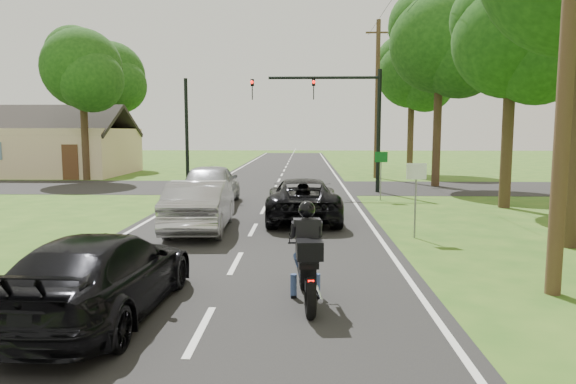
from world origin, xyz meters
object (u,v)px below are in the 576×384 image
at_px(dark_suv, 303,199).
at_px(silver_sedan, 200,205).
at_px(sign_green, 381,164).
at_px(dark_car_behind, 101,275).
at_px(traffic_signal, 341,108).
at_px(utility_pole_near, 570,12).
at_px(sign_white, 416,182).
at_px(utility_pole_far, 377,99).
at_px(motorcycle_rider, 307,264).
at_px(silver_suv, 211,184).

bearing_deg(dark_suv, silver_sedan, 31.85).
bearing_deg(sign_green, dark_car_behind, -114.69).
height_order(traffic_signal, utility_pole_near, utility_pole_near).
height_order(dark_car_behind, sign_white, sign_white).
xyz_separation_m(traffic_signal, utility_pole_near, (2.86, -16.00, 0.95)).
height_order(silver_sedan, sign_white, sign_white).
distance_m(traffic_signal, sign_green, 4.24).
height_order(dark_suv, utility_pole_far, utility_pole_far).
bearing_deg(motorcycle_rider, silver_suv, 103.30).
xyz_separation_m(utility_pole_near, sign_green, (-1.30, 12.98, -3.49)).
xyz_separation_m(utility_pole_near, sign_white, (-1.50, 4.98, -3.49)).
relative_size(motorcycle_rider, dark_car_behind, 0.45).
distance_m(dark_car_behind, utility_pole_far, 26.99).
bearing_deg(traffic_signal, dark_car_behind, -106.19).
xyz_separation_m(silver_suv, utility_pole_near, (8.43, -11.22, 4.21)).
bearing_deg(motorcycle_rider, silver_sedan, 111.41).
distance_m(utility_pole_near, utility_pole_far, 24.00).
relative_size(motorcycle_rider, sign_green, 1.00).
xyz_separation_m(motorcycle_rider, sign_green, (3.28, 13.71, 0.87)).
distance_m(utility_pole_far, sign_green, 11.63).
bearing_deg(silver_suv, sign_white, 135.73).
bearing_deg(motorcycle_rider, traffic_signal, 79.60).
distance_m(dark_suv, utility_pole_far, 17.33).
relative_size(motorcycle_rider, sign_white, 1.00).
bearing_deg(sign_green, utility_pole_far, 83.27).
relative_size(dark_suv, sign_white, 2.42).
xyz_separation_m(utility_pole_near, utility_pole_far, (0.00, 24.00, 0.00)).
bearing_deg(utility_pole_far, silver_sedan, -113.21).
bearing_deg(silver_suv, utility_pole_far, -125.65).
relative_size(motorcycle_rider, traffic_signal, 0.33).
bearing_deg(dark_car_behind, silver_suv, -85.35).
height_order(silver_sedan, utility_pole_near, utility_pole_near).
relative_size(silver_suv, utility_pole_near, 0.51).
relative_size(silver_suv, sign_green, 2.38).
xyz_separation_m(motorcycle_rider, traffic_signal, (1.72, 16.73, 3.41)).
xyz_separation_m(silver_suv, utility_pole_far, (8.43, 12.78, 4.21)).
distance_m(traffic_signal, utility_pole_far, 8.55).
xyz_separation_m(traffic_signal, sign_white, (1.36, -11.02, -2.54)).
height_order(silver_suv, sign_green, sign_green).
bearing_deg(traffic_signal, motorcycle_rider, -95.86).
bearing_deg(sign_green, utility_pole_near, -84.28).
relative_size(motorcycle_rider, utility_pole_far, 0.21).
bearing_deg(dark_car_behind, utility_pole_far, -104.94).
distance_m(dark_suv, traffic_signal, 8.97).
relative_size(traffic_signal, utility_pole_near, 0.64).
relative_size(utility_pole_near, sign_white, 4.71).
xyz_separation_m(motorcycle_rider, silver_suv, (-3.85, 11.95, 0.15)).
height_order(dark_car_behind, utility_pole_near, utility_pole_near).
xyz_separation_m(silver_suv, sign_green, (7.13, 1.76, 0.73)).
xyz_separation_m(motorcycle_rider, utility_pole_far, (4.58, 24.73, 4.36)).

